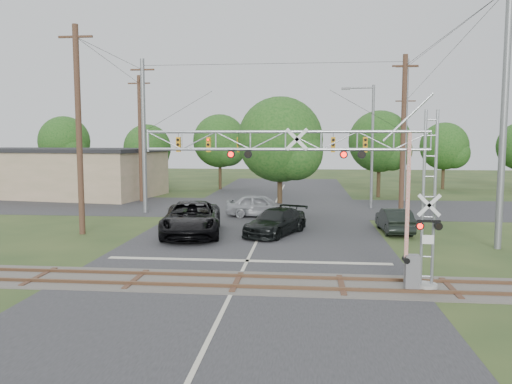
# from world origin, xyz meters

# --- Properties ---
(ground) EXTENTS (160.00, 160.00, 0.00)m
(ground) POSITION_xyz_m (0.00, 0.00, 0.00)
(ground) COLOR #273E1C
(ground) RESTS_ON ground
(road_main) EXTENTS (14.00, 90.00, 0.02)m
(road_main) POSITION_xyz_m (0.00, 10.00, 0.01)
(road_main) COLOR #29292C
(road_main) RESTS_ON ground
(road_cross) EXTENTS (90.00, 12.00, 0.02)m
(road_cross) POSITION_xyz_m (0.00, 24.00, 0.01)
(road_cross) COLOR #29292C
(road_cross) RESTS_ON ground
(railroad_track) EXTENTS (90.00, 3.20, 0.17)m
(railroad_track) POSITION_xyz_m (0.00, 2.00, 0.03)
(railroad_track) COLOR #504D46
(railroad_track) RESTS_ON ground
(crossing_gantry) EXTENTS (10.80, 0.84, 6.57)m
(crossing_gantry) POSITION_xyz_m (3.88, 1.65, 4.12)
(crossing_gantry) COLOR #989893
(crossing_gantry) RESTS_ON ground
(traffic_signal_span) EXTENTS (19.34, 0.36, 11.50)m
(traffic_signal_span) POSITION_xyz_m (0.88, 20.00, 5.64)
(traffic_signal_span) COLOR gray
(traffic_signal_span) RESTS_ON ground
(pickup_black) EXTENTS (4.29, 7.40, 1.94)m
(pickup_black) POSITION_xyz_m (-3.95, 11.50, 0.97)
(pickup_black) COLOR black
(pickup_black) RESTS_ON ground
(car_dark) EXTENTS (4.05, 5.64, 1.52)m
(car_dark) POSITION_xyz_m (0.90, 12.15, 0.76)
(car_dark) COLOR black
(car_dark) RESTS_ON ground
(sedan_silver) EXTENTS (4.97, 2.29, 1.65)m
(sedan_silver) POSITION_xyz_m (-0.61, 18.80, 0.83)
(sedan_silver) COLOR #9B9EA2
(sedan_silver) RESTS_ON ground
(suv_dark) EXTENTS (1.71, 4.50, 1.46)m
(suv_dark) POSITION_xyz_m (7.94, 13.62, 0.73)
(suv_dark) COLOR black
(suv_dark) RESTS_ON ground
(commercial_building) EXTENTS (21.43, 13.10, 4.72)m
(commercial_building) POSITION_xyz_m (-22.15, 30.77, 2.37)
(commercial_building) COLOR #948763
(commercial_building) RESTS_ON ground
(streetlight) EXTENTS (2.63, 0.27, 9.88)m
(streetlight) POSITION_xyz_m (7.72, 24.27, 5.52)
(streetlight) COLOR gray
(streetlight) RESTS_ON ground
(utility_poles) EXTENTS (26.71, 26.48, 13.55)m
(utility_poles) POSITION_xyz_m (3.01, 21.84, 6.13)
(utility_poles) COLOR #442D1F
(utility_poles) RESTS_ON ground
(treeline) EXTENTS (57.71, 28.16, 8.60)m
(treeline) POSITION_xyz_m (0.02, 34.99, 5.23)
(treeline) COLOR #3C2C1B
(treeline) RESTS_ON ground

